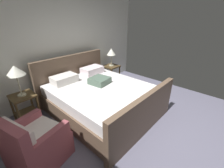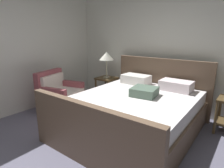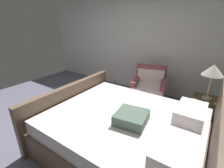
# 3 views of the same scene
# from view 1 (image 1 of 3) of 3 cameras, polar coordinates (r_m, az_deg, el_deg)

# --- Properties ---
(ground_plane) EXTENTS (4.91, 5.49, 0.02)m
(ground_plane) POSITION_cam_1_polar(r_m,az_deg,el_deg) (3.03, 17.83, -19.36)
(ground_plane) COLOR slate
(wall_back) EXTENTS (5.03, 0.12, 2.60)m
(wall_back) POSITION_cam_1_polar(r_m,az_deg,el_deg) (4.20, -16.79, 13.46)
(wall_back) COLOR silver
(wall_back) RESTS_ON ground
(bed) EXTENTS (2.02, 2.36, 1.14)m
(bed) POSITION_cam_1_polar(r_m,az_deg,el_deg) (3.44, -4.51, -4.97)
(bed) COLOR brown
(bed) RESTS_ON ground
(nightstand_right) EXTENTS (0.44, 0.44, 0.60)m
(nightstand_right) POSITION_cam_1_polar(r_m,az_deg,el_deg) (4.84, -0.26, 4.85)
(nightstand_right) COLOR #4F3C22
(nightstand_right) RESTS_ON ground
(table_lamp_right) EXTENTS (0.27, 0.27, 0.55)m
(table_lamp_right) POSITION_cam_1_polar(r_m,az_deg,el_deg) (4.67, -0.27, 12.12)
(table_lamp_right) COLOR #B7B293
(table_lamp_right) RESTS_ON nightstand_right
(nightstand_left) EXTENTS (0.44, 0.44, 0.60)m
(nightstand_left) POSITION_cam_1_polar(r_m,az_deg,el_deg) (3.57, -30.63, -6.50)
(nightstand_left) COLOR #4F3C22
(nightstand_left) RESTS_ON ground
(table_lamp_left) EXTENTS (0.34, 0.34, 0.62)m
(table_lamp_left) POSITION_cam_1_polar(r_m,az_deg,el_deg) (3.30, -33.24, 4.16)
(table_lamp_left) COLOR #B7B293
(table_lamp_left) RESTS_ON nightstand_left
(armchair) EXTENTS (0.88, 0.88, 0.90)m
(armchair) POSITION_cam_1_polar(r_m,az_deg,el_deg) (2.58, -27.61, -19.88)
(armchair) COLOR #8F444B
(armchair) RESTS_ON ground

